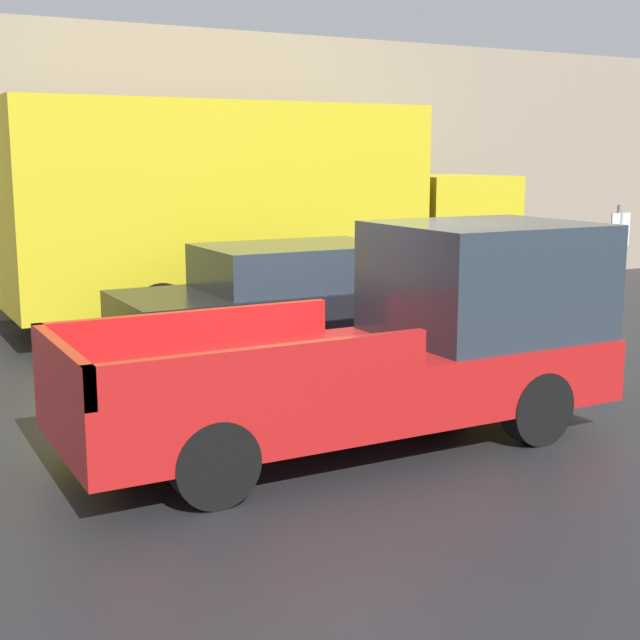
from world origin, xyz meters
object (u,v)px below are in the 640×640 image
at_px(pickup_truck, 396,342).
at_px(delivery_truck, 256,209).
at_px(parking_sign, 616,284).
at_px(car, 288,303).

relative_size(pickup_truck, delivery_truck, 0.61).
bearing_deg(parking_sign, delivery_truck, 109.64).
xyz_separation_m(car, delivery_truck, (0.87, 2.98, 1.10)).
distance_m(car, parking_sign, 4.25).
relative_size(car, parking_sign, 2.05).
relative_size(pickup_truck, car, 1.20).
bearing_deg(car, delivery_truck, 73.75).
xyz_separation_m(car, parking_sign, (3.00, -2.98, 0.43)).
height_order(pickup_truck, parking_sign, parking_sign).
height_order(delivery_truck, parking_sign, delivery_truck).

